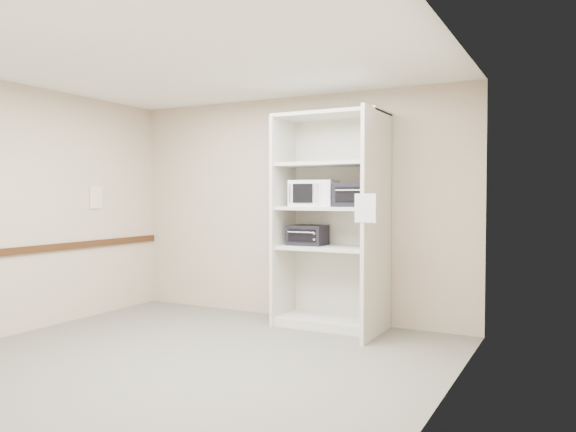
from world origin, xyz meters
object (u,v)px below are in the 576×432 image
at_px(microwave, 314,193).
at_px(toaster_oven_lower, 308,235).
at_px(toaster_oven_upper, 356,195).
at_px(shelving_unit, 335,228).

xyz_separation_m(microwave, toaster_oven_lower, (-0.08, 0.01, -0.48)).
distance_m(microwave, toaster_oven_upper, 0.54).
bearing_deg(toaster_oven_upper, toaster_oven_lower, 166.82).
bearing_deg(microwave, shelving_unit, -8.31).
bearing_deg(toaster_oven_lower, toaster_oven_upper, -7.17).
xyz_separation_m(microwave, toaster_oven_upper, (0.54, -0.06, -0.02)).
relative_size(shelving_unit, toaster_oven_lower, 5.80).
height_order(toaster_oven_upper, toaster_oven_lower, toaster_oven_upper).
xyz_separation_m(shelving_unit, microwave, (-0.26, 0.00, 0.39)).
distance_m(shelving_unit, microwave, 0.47).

